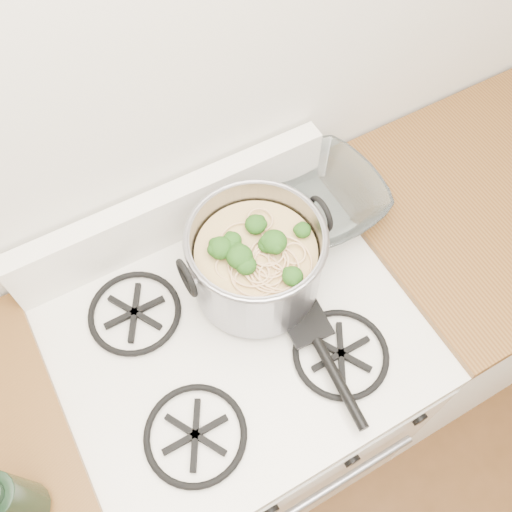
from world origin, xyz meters
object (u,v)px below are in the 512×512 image
object	(u,v)px
gas_range	(241,399)
bottle	(3,500)
spatula	(305,318)
stock_pot	(256,261)
glass_bowl	(318,203)

from	to	relation	value
gas_range	bottle	bearing A→B (deg)	-166.49
gas_range	spatula	world-z (taller)	spatula
gas_range	spatula	xyz separation A→B (m)	(0.14, -0.05, 0.50)
stock_pot	bottle	bearing A→B (deg)	-160.86
glass_bowl	spatula	bearing A→B (deg)	-127.88
spatula	glass_bowl	bearing A→B (deg)	57.12
spatula	stock_pot	bearing A→B (deg)	113.21
glass_bowl	bottle	bearing A→B (deg)	-159.34
gas_range	stock_pot	world-z (taller)	stock_pot
spatula	glass_bowl	size ratio (longest dim) A/B	2.63
glass_bowl	bottle	world-z (taller)	bottle
glass_bowl	stock_pot	bearing A→B (deg)	-155.56
stock_pot	bottle	world-z (taller)	bottle
stock_pot	glass_bowl	size ratio (longest dim) A/B	2.71
spatula	gas_range	bearing A→B (deg)	166.32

